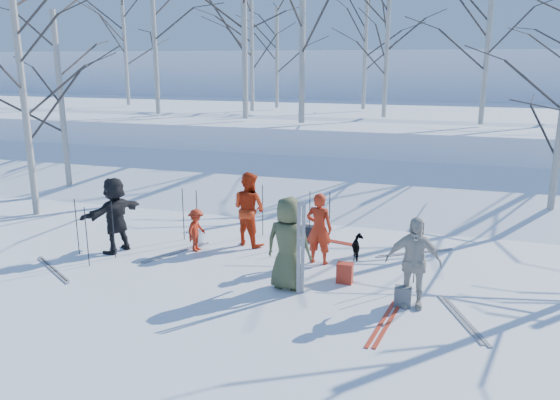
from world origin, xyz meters
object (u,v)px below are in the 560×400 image
(skier_redor_behind, at_px, (249,209))
(backpack_grey, at_px, (403,297))
(skier_red_north, at_px, (319,229))
(dog, at_px, (358,247))
(skier_olive_center, at_px, (288,243))
(backpack_dark, at_px, (310,234))
(skier_grey_west, at_px, (115,215))
(backpack_red, at_px, (345,273))
(skier_red_seated, at_px, (196,230))
(skier_cream_east, at_px, (413,262))

(skier_redor_behind, bearing_deg, backpack_grey, 170.68)
(skier_red_north, height_order, dog, skier_red_north)
(skier_olive_center, relative_size, dog, 2.97)
(backpack_dark, bearing_deg, skier_grey_west, -153.78)
(skier_red_north, bearing_deg, backpack_dark, -64.58)
(backpack_dark, bearing_deg, dog, -32.09)
(backpack_red, distance_m, backpack_grey, 1.45)
(dog, bearing_deg, backpack_dark, -46.93)
(skier_redor_behind, distance_m, dog, 2.81)
(skier_red_seated, relative_size, skier_grey_west, 0.57)
(skier_red_north, distance_m, backpack_grey, 2.69)
(backpack_red, bearing_deg, skier_red_seated, 166.79)
(skier_red_north, xyz_separation_m, skier_red_seated, (-2.96, -0.05, -0.30))
(skier_olive_center, height_order, skier_grey_west, skier_olive_center)
(backpack_grey, bearing_deg, skier_grey_west, 171.11)
(backpack_red, xyz_separation_m, backpack_grey, (1.23, -0.78, -0.02))
(skier_redor_behind, distance_m, skier_cream_east, 4.72)
(backpack_red, height_order, backpack_grey, backpack_red)
(skier_redor_behind, relative_size, backpack_dark, 4.55)
(skier_grey_west, bearing_deg, dog, 119.64)
(skier_cream_east, bearing_deg, backpack_dark, 127.70)
(skier_redor_behind, relative_size, dog, 2.88)
(skier_red_seated, height_order, skier_cream_east, skier_cream_east)
(backpack_red, bearing_deg, backpack_grey, -32.31)
(skier_cream_east, relative_size, backpack_grey, 4.52)
(skier_grey_west, distance_m, backpack_grey, 6.86)
(dog, bearing_deg, skier_red_seated, -5.57)
(skier_cream_east, distance_m, backpack_red, 1.68)
(skier_redor_behind, distance_m, backpack_dark, 1.67)
(backpack_grey, xyz_separation_m, backpack_dark, (-2.56, 3.12, 0.01))
(skier_olive_center, distance_m, backpack_grey, 2.39)
(dog, distance_m, backpack_dark, 1.61)
(skier_redor_behind, xyz_separation_m, backpack_dark, (1.37, 0.66, -0.71))
(dog, xyz_separation_m, backpack_red, (-0.03, -1.49, -0.06))
(skier_red_north, bearing_deg, skier_cream_east, 146.22)
(skier_olive_center, relative_size, skier_redor_behind, 1.03)
(skier_cream_east, bearing_deg, backpack_red, 148.67)
(skier_grey_west, relative_size, backpack_grey, 4.74)
(skier_olive_center, height_order, skier_red_north, skier_olive_center)
(skier_redor_behind, distance_m, backpack_grey, 4.69)
(backpack_red, bearing_deg, dog, 88.83)
(skier_olive_center, height_order, backpack_dark, skier_olive_center)
(skier_grey_west, xyz_separation_m, backpack_dark, (4.19, 2.06, -0.70))
(dog, relative_size, backpack_red, 1.50)
(skier_red_seated, bearing_deg, skier_olive_center, -113.30)
(skier_olive_center, relative_size, skier_grey_west, 1.04)
(dog, distance_m, backpack_red, 1.49)
(skier_red_seated, height_order, backpack_red, skier_red_seated)
(skier_redor_behind, bearing_deg, skier_red_seated, 60.78)
(skier_cream_east, bearing_deg, skier_red_seated, 158.93)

